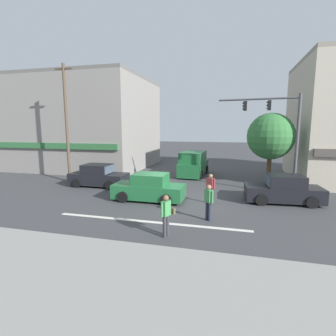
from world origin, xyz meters
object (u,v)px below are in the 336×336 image
object	(u,v)px
pedestrian_far_side	(209,200)
sedan_approaching_near	(99,176)
street_tree	(271,136)
van_crossing_rightbound	(193,164)
pedestrian_mid_crossing	(210,187)
traffic_light_mast	(280,128)
sedan_parked_curbside	(149,188)
utility_pole_near_left	(67,122)
sedan_crossing_center	(283,190)
pedestrian_foreground_with_bag	(166,213)

from	to	relation	value
pedestrian_far_side	sedan_approaching_near	bearing A→B (deg)	148.55
street_tree	van_crossing_rightbound	xyz separation A→B (m)	(-5.93, 2.27, -2.54)
sedan_approaching_near	pedestrian_far_side	xyz separation A→B (m)	(8.38, -5.12, 0.24)
van_crossing_rightbound	sedan_approaching_near	bearing A→B (deg)	-135.90
sedan_approaching_near	van_crossing_rightbound	size ratio (longest dim) A/B	0.87
van_crossing_rightbound	pedestrian_mid_crossing	world-z (taller)	van_crossing_rightbound
traffic_light_mast	sedan_parked_curbside	distance (m)	8.83
sedan_parked_curbside	pedestrian_mid_crossing	xyz separation A→B (m)	(3.51, 0.24, 0.24)
street_tree	sedan_parked_curbside	size ratio (longest dim) A/B	1.27
street_tree	van_crossing_rightbound	bearing A→B (deg)	159.04
traffic_light_mast	pedestrian_far_side	size ratio (longest dim) A/B	3.71
van_crossing_rightbound	sedan_parked_curbside	xyz separation A→B (m)	(-1.29, -8.42, -0.29)
street_tree	utility_pole_near_left	distance (m)	15.16
van_crossing_rightbound	pedestrian_mid_crossing	bearing A→B (deg)	-74.80
sedan_parked_curbside	sedan_crossing_center	bearing A→B (deg)	10.72
utility_pole_near_left	pedestrian_mid_crossing	world-z (taller)	utility_pole_near_left
sedan_crossing_center	pedestrian_foreground_with_bag	xyz separation A→B (m)	(-5.22, -6.13, 0.24)
sedan_crossing_center	utility_pole_near_left	bearing A→B (deg)	172.41
street_tree	utility_pole_near_left	xyz separation A→B (m)	(-14.88, -2.71, 1.02)
pedestrian_far_side	sedan_crossing_center	bearing A→B (deg)	45.87
sedan_crossing_center	sedan_parked_curbside	xyz separation A→B (m)	(-7.49, -1.42, 0.00)
street_tree	van_crossing_rightbound	distance (m)	6.84
street_tree	traffic_light_mast	size ratio (longest dim) A/B	0.84
utility_pole_near_left	van_crossing_rightbound	xyz separation A→B (m)	(8.95, 4.98, -3.56)
van_crossing_rightbound	sedan_parked_curbside	bearing A→B (deg)	-98.70
utility_pole_near_left	pedestrian_mid_crossing	xyz separation A→B (m)	(11.17, -3.19, -3.62)
street_tree	van_crossing_rightbound	size ratio (longest dim) A/B	1.11
sedan_parked_curbside	pedestrian_foreground_with_bag	distance (m)	5.24
traffic_light_mast	sedan_approaching_near	distance (m)	12.61
van_crossing_rightbound	utility_pole_near_left	bearing A→B (deg)	-150.90
traffic_light_mast	sedan_parked_curbside	world-z (taller)	traffic_light_mast
traffic_light_mast	sedan_approaching_near	size ratio (longest dim) A/B	1.51
street_tree	sedan_parked_curbside	world-z (taller)	street_tree
utility_pole_near_left	sedan_parked_curbside	xyz separation A→B (m)	(7.66, -3.44, -3.86)
sedan_approaching_near	pedestrian_far_side	bearing A→B (deg)	-31.45
street_tree	sedan_parked_curbside	distance (m)	9.90
street_tree	sedan_crossing_center	xyz separation A→B (m)	(0.27, -4.73, -2.84)
van_crossing_rightbound	sedan_parked_curbside	world-z (taller)	van_crossing_rightbound
street_tree	pedestrian_far_side	world-z (taller)	street_tree
sedan_crossing_center	van_crossing_rightbound	world-z (taller)	van_crossing_rightbound
sedan_crossing_center	sedan_parked_curbside	world-z (taller)	same
sedan_approaching_near	sedan_parked_curbside	xyz separation A→B (m)	(4.70, -2.61, 0.00)
street_tree	pedestrian_far_side	distance (m)	9.71
sedan_approaching_near	pedestrian_far_side	size ratio (longest dim) A/B	2.46
utility_pole_near_left	sedan_crossing_center	size ratio (longest dim) A/B	2.10
sedan_approaching_near	pedestrian_far_side	distance (m)	9.82
pedestrian_far_side	pedestrian_foreground_with_bag	bearing A→B (deg)	-122.53
sedan_approaching_near	street_tree	bearing A→B (deg)	16.50
sedan_crossing_center	pedestrian_far_side	world-z (taller)	pedestrian_far_side
street_tree	pedestrian_mid_crossing	bearing A→B (deg)	-122.17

